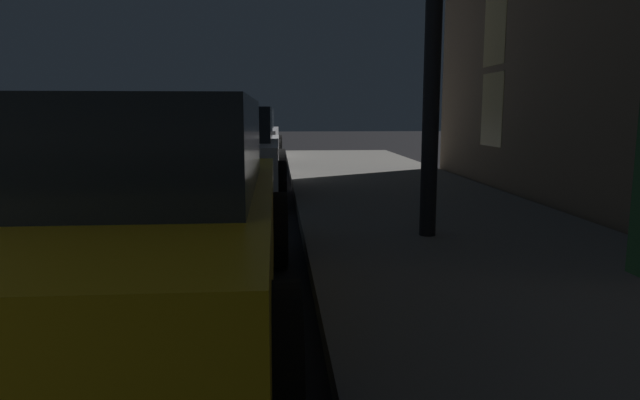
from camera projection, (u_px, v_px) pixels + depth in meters
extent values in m
cube|color=gold|center=(134.00, 238.00, 3.49)|extent=(1.75, 4.21, 0.64)
cube|color=#1E2328|center=(125.00, 146.00, 3.31)|extent=(1.54, 2.21, 0.56)
cylinder|color=black|center=(69.00, 233.00, 4.74)|extent=(0.22, 0.66, 0.66)
cylinder|color=black|center=(275.00, 230.00, 4.88)|extent=(0.22, 0.66, 0.66)
cylinder|color=black|center=(275.00, 359.00, 2.32)|extent=(0.22, 0.66, 0.66)
cube|color=silver|center=(223.00, 160.00, 9.25)|extent=(1.86, 4.24, 0.64)
cube|color=#1E2328|center=(222.00, 124.00, 9.16)|extent=(1.63, 2.18, 0.56)
cylinder|color=black|center=(181.00, 167.00, 10.52)|extent=(0.22, 0.66, 0.66)
cylinder|color=black|center=(280.00, 166.00, 10.65)|extent=(0.22, 0.66, 0.66)
cylinder|color=black|center=(149.00, 184.00, 7.93)|extent=(0.22, 0.66, 0.66)
cylinder|color=black|center=(279.00, 183.00, 8.06)|extent=(0.22, 0.66, 0.66)
cube|color=#B7B7BF|center=(246.00, 140.00, 15.72)|extent=(1.87, 4.37, 0.64)
cube|color=#1E2328|center=(245.00, 119.00, 15.46)|extent=(1.61, 2.09, 0.56)
cylinder|color=black|center=(219.00, 146.00, 17.03)|extent=(0.23, 0.66, 0.66)
cylinder|color=black|center=(279.00, 146.00, 17.14)|extent=(0.23, 0.66, 0.66)
cylinder|color=black|center=(207.00, 152.00, 14.38)|extent=(0.23, 0.66, 0.66)
cylinder|color=black|center=(277.00, 152.00, 14.48)|extent=(0.23, 0.66, 0.66)
cube|color=#F2D17F|center=(493.00, 110.00, 9.21)|extent=(0.06, 0.90, 1.20)
cube|color=#F2D17F|center=(496.00, 28.00, 9.04)|extent=(0.06, 0.90, 1.20)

